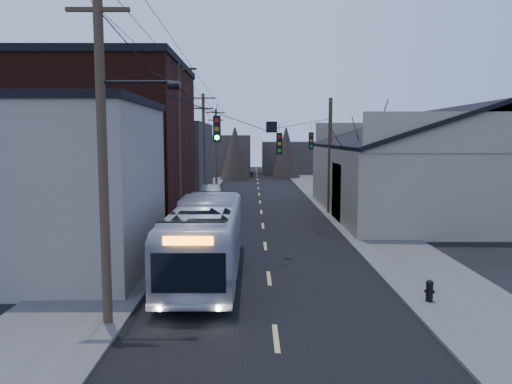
% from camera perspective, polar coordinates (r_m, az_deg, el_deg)
% --- Properties ---
extents(ground, '(160.00, 160.00, 0.00)m').
position_cam_1_polar(ground, '(12.80, 2.75, -19.83)').
color(ground, black).
rests_on(ground, ground).
extents(road_surface, '(9.00, 110.00, 0.02)m').
position_cam_1_polar(road_surface, '(41.86, 0.50, -1.49)').
color(road_surface, black).
rests_on(road_surface, ground).
extents(sidewalk_left, '(4.00, 110.00, 0.12)m').
position_cam_1_polar(sidewalk_left, '(42.26, -8.35, -1.42)').
color(sidewalk_left, '#474744').
rests_on(sidewalk_left, ground).
extents(sidewalk_right, '(4.00, 110.00, 0.12)m').
position_cam_1_polar(sidewalk_right, '(42.46, 9.31, -1.40)').
color(sidewalk_right, '#474744').
rests_on(sidewalk_right, ground).
extents(building_clapboard, '(8.00, 8.00, 7.00)m').
position_cam_1_polar(building_clapboard, '(22.22, -22.46, 0.27)').
color(building_clapboard, gray).
rests_on(building_clapboard, ground).
extents(building_brick, '(10.00, 12.00, 10.00)m').
position_cam_1_polar(building_brick, '(32.84, -16.99, 4.86)').
color(building_brick, black).
rests_on(building_brick, ground).
extents(building_left_far, '(9.00, 14.00, 7.00)m').
position_cam_1_polar(building_left_far, '(48.34, -10.96, 3.58)').
color(building_left_far, '#38332D').
rests_on(building_left_far, ground).
extents(warehouse, '(16.16, 20.60, 7.73)m').
position_cam_1_polar(warehouse, '(39.06, 20.07, 1.54)').
color(warehouse, gray).
rests_on(warehouse, ground).
extents(building_far_left, '(10.00, 12.00, 6.00)m').
position_cam_1_polar(building_far_left, '(76.71, -4.40, 4.23)').
color(building_far_left, '#38332D').
rests_on(building_far_left, ground).
extents(building_far_right, '(12.00, 14.00, 5.00)m').
position_cam_1_polar(building_far_right, '(81.90, 4.98, 4.00)').
color(building_far_right, '#38332D').
rests_on(building_far_right, ground).
extents(bare_tree, '(0.40, 0.40, 7.20)m').
position_cam_1_polar(bare_tree, '(32.35, 12.40, 2.49)').
color(bare_tree, black).
rests_on(bare_tree, ground).
extents(utility_lines, '(11.24, 45.28, 10.50)m').
position_cam_1_polar(utility_lines, '(35.71, -4.36, 5.13)').
color(utility_lines, '#382B1E').
rests_on(utility_lines, ground).
extents(bus, '(2.62, 11.10, 3.09)m').
position_cam_1_polar(bus, '(20.54, -5.74, -5.26)').
color(bus, '#B9BCC6').
rests_on(bus, ground).
extents(parked_car, '(2.30, 4.97, 1.58)m').
position_cam_1_polar(parked_car, '(43.08, -5.25, -0.26)').
color(parked_car, '#97999E').
rests_on(parked_car, ground).
extents(fire_hydrant, '(0.36, 0.25, 0.75)m').
position_cam_1_polar(fire_hydrant, '(18.10, 19.22, -10.50)').
color(fire_hydrant, black).
rests_on(fire_hydrant, sidewalk_right).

